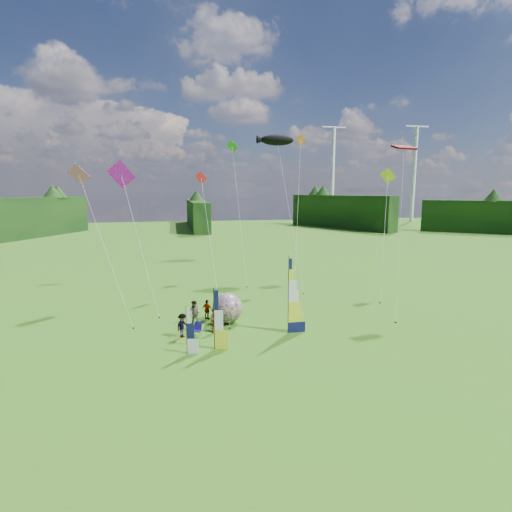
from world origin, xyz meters
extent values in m
plane|color=#3C8413|center=(0.00, 0.00, 0.00)|extent=(220.00, 220.00, 0.00)
sphere|color=#090093|center=(-2.73, 6.44, 1.15)|extent=(2.82, 2.82, 2.30)
imported|color=#66594C|center=(-3.88, 4.48, 0.88)|extent=(0.72, 0.57, 1.75)
imported|color=#66594C|center=(-5.21, 6.29, 0.95)|extent=(1.00, 0.92, 1.89)
imported|color=#66594C|center=(-6.16, 3.99, 0.84)|extent=(1.00, 1.10, 1.68)
imported|color=#66594C|center=(-4.16, 7.50, 0.79)|extent=(0.94, 0.90, 1.58)
camera|label=1|loc=(-6.57, -22.67, 9.99)|focal=28.00mm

